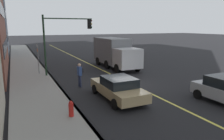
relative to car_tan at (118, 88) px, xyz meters
name	(u,v)px	position (x,y,z in m)	size (l,w,h in m)	color
ground	(130,83)	(2.79, -2.46, -0.72)	(200.00, 200.00, 0.00)	black
sidewalk_slab	(38,94)	(2.79, 4.46, -0.64)	(80.00, 3.36, 0.15)	gray
curb_edge	(62,91)	(2.79, 2.86, -0.64)	(80.00, 0.16, 0.15)	slate
lane_stripe_center	(130,83)	(2.79, -2.46, -0.71)	(80.00, 0.16, 0.01)	#D8CC4C
car_tan	(118,88)	(0.00, 0.00, 0.00)	(4.69, 2.05, 1.40)	tan
truck_gray	(115,52)	(9.43, -4.33, 0.96)	(7.35, 2.53, 3.15)	silver
pedestrian_with_backpack	(80,73)	(3.55, 1.36, 0.33)	(0.44, 0.39, 1.78)	#262D4C
traffic_light_mast	(64,34)	(7.87, 1.42, 3.03)	(0.28, 4.48, 5.40)	#1E3823
street_sign_post	(38,57)	(8.94, 3.69, 0.98)	(0.60, 0.08, 2.88)	slate
fire_hydrant	(71,110)	(-1.71, 3.38, -0.25)	(0.24, 0.24, 0.94)	red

